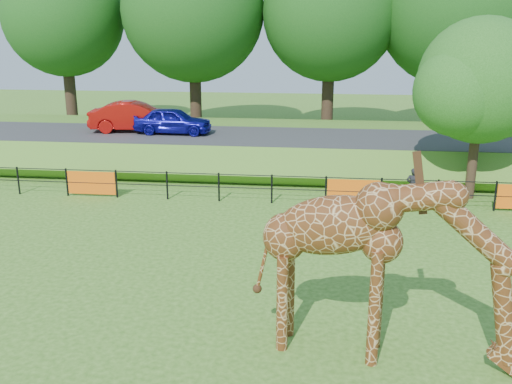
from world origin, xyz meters
The scene contains 10 objects.
ground centered at (0.00, 0.00, 0.00)m, with size 90.00×90.00×0.00m, color #336218.
giraffe centered at (3.14, -2.03, 1.87)m, with size 5.23×0.96×3.73m, color #5A2E12, non-canonical shape.
perimeter_fence centered at (0.00, 8.00, 0.55)m, with size 28.07×0.10×1.10m, color black, non-canonical shape.
embankment centered at (0.00, 15.50, 0.65)m, with size 40.00×9.00×1.30m, color #336218.
road centered at (0.00, 14.00, 1.36)m, with size 40.00×5.00×0.12m, color #2D2D30.
car_blue centered at (-5.32, 14.08, 2.05)m, with size 1.48×3.67×1.25m, color #1615AA.
car_red centered at (-7.31, 14.51, 2.14)m, with size 1.53×4.39×1.45m, color #BA110D.
visitor centered at (5.19, 8.52, 0.69)m, with size 0.50×0.33×1.37m, color black.
tree_east centered at (7.60, 9.63, 4.28)m, with size 5.40×4.71×6.76m.
bg_tree_line centered at (1.89, 22.00, 7.19)m, with size 37.30×8.80×11.82m.
Camera 1 is at (1.87, -12.32, 6.33)m, focal length 40.00 mm.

